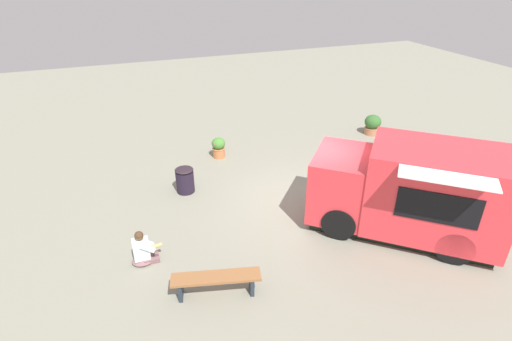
% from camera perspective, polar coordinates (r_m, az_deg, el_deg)
% --- Properties ---
extents(ground_plane, '(40.00, 40.00, 0.00)m').
position_cam_1_polar(ground_plane, '(12.02, 6.93, -4.44)').
color(ground_plane, gray).
extents(food_truck, '(4.57, 4.80, 2.43)m').
position_cam_1_polar(food_truck, '(10.85, 20.92, -2.98)').
color(food_truck, '#E7353D').
rests_on(food_truck, ground_plane).
extents(person_customer, '(0.45, 0.75, 0.89)m').
position_cam_1_polar(person_customer, '(9.95, -15.76, -10.84)').
color(person_customer, '#7F5A5E').
rests_on(person_customer, ground_plane).
extents(planter_flowering_near, '(0.66, 0.66, 0.81)m').
position_cam_1_polar(planter_flowering_near, '(17.03, 16.21, 6.30)').
color(planter_flowering_near, '#BB7852').
rests_on(planter_flowering_near, ground_plane).
extents(planter_flowering_far, '(0.48, 0.48, 0.74)m').
position_cam_1_polar(planter_flowering_far, '(14.47, -5.34, 3.31)').
color(planter_flowering_far, '#BD7242').
rests_on(planter_flowering_far, ground_plane).
extents(plaza_bench, '(0.85, 1.93, 0.51)m').
position_cam_1_polar(plaza_bench, '(8.82, -5.68, -15.25)').
color(plaza_bench, '#936037').
rests_on(plaza_bench, ground_plane).
extents(trash_bin, '(0.56, 0.56, 0.81)m').
position_cam_1_polar(trash_bin, '(12.44, -10.05, -1.29)').
color(trash_bin, '#231A2B').
rests_on(trash_bin, ground_plane).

